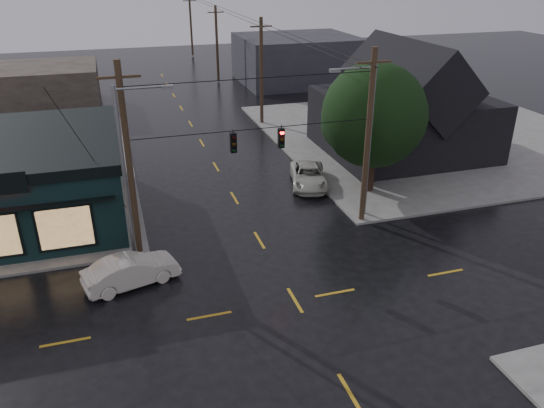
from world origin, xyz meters
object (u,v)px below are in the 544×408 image
object	(u,v)px
utility_pole_ne	(361,221)
suv_silver	(309,176)
sedan_cream	(131,271)
corner_tree	(374,116)
utility_pole_nw	(140,253)

from	to	relation	value
utility_pole_ne	suv_silver	size ratio (longest dim) A/B	2.02
sedan_cream	suv_silver	size ratio (longest dim) A/B	0.90
sedan_cream	suv_silver	distance (m)	15.38
corner_tree	utility_pole_nw	distance (m)	16.72
corner_tree	utility_pole_nw	world-z (taller)	corner_tree
utility_pole_ne	suv_silver	xyz separation A→B (m)	(-1.09, 6.09, 0.70)
corner_tree	suv_silver	xyz separation A→B (m)	(-3.47, 2.16, -4.55)
utility_pole_nw	sedan_cream	world-z (taller)	utility_pole_nw
utility_pole_ne	sedan_cream	world-z (taller)	utility_pole_ne
corner_tree	utility_pole_nw	xyz separation A→B (m)	(-15.38, -3.93, -5.25)
sedan_cream	utility_pole_ne	bearing A→B (deg)	-93.25
utility_pole_ne	sedan_cream	size ratio (longest dim) A/B	2.25
utility_pole_nw	suv_silver	xyz separation A→B (m)	(11.91, 6.09, 0.70)
corner_tree	utility_pole_nw	bearing A→B (deg)	-165.65
utility_pole_nw	utility_pole_ne	xyz separation A→B (m)	(13.00, 0.00, 0.00)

